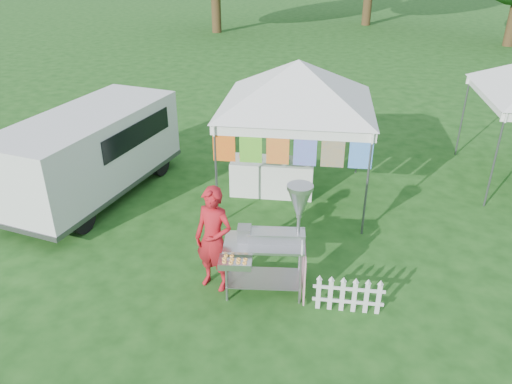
# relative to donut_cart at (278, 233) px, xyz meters

# --- Properties ---
(ground) EXTENTS (120.00, 120.00, 0.00)m
(ground) POSITION_rel_donut_cart_xyz_m (0.05, -0.08, -1.13)
(ground) COLOR #174213
(ground) RESTS_ON ground
(canopy_main) EXTENTS (4.24, 4.24, 3.45)m
(canopy_main) POSITION_rel_donut_cart_xyz_m (0.05, 3.41, 1.86)
(canopy_main) COLOR #59595E
(canopy_main) RESTS_ON ground
(donut_cart) EXTENTS (1.37, 1.04, 1.91)m
(donut_cart) POSITION_rel_donut_cart_xyz_m (0.00, 0.00, 0.00)
(donut_cart) COLOR gray
(donut_cart) RESTS_ON ground
(vendor) EXTENTS (0.76, 0.62, 1.79)m
(vendor) POSITION_rel_donut_cart_xyz_m (-1.01, 0.04, -0.23)
(vendor) COLOR #A8141D
(vendor) RESTS_ON ground
(cargo_van) EXTENTS (2.81, 4.77, 1.86)m
(cargo_van) POSITION_rel_donut_cart_xyz_m (-4.29, 3.01, -0.12)
(cargo_van) COLOR silver
(cargo_van) RESTS_ON ground
(picket_fence) EXTENTS (1.08, 0.03, 0.56)m
(picket_fence) POSITION_rel_donut_cart_xyz_m (1.12, -0.31, -0.84)
(picket_fence) COLOR silver
(picket_fence) RESTS_ON ground
(display_table) EXTENTS (1.80, 0.70, 0.78)m
(display_table) POSITION_rel_donut_cart_xyz_m (-0.45, 3.50, -0.74)
(display_table) COLOR white
(display_table) RESTS_ON ground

